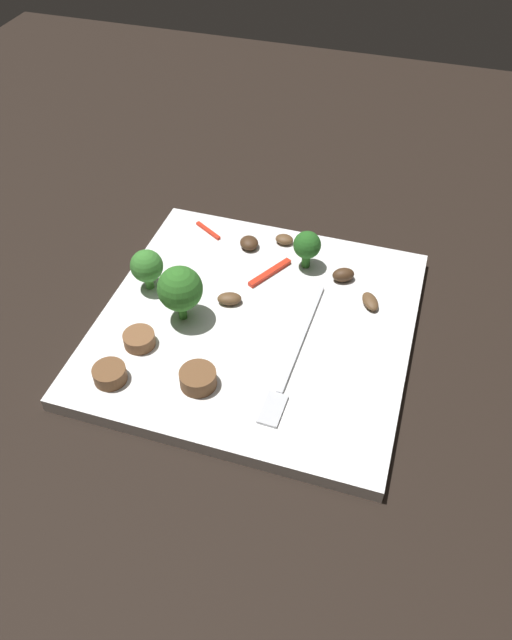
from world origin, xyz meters
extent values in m
plane|color=black|center=(0.00, 0.00, 0.00)|extent=(1.40, 1.40, 0.00)
cube|color=white|center=(0.00, 0.00, 0.01)|extent=(0.30, 0.30, 0.01)
cube|color=silver|center=(0.01, 0.05, 0.02)|extent=(0.15, 0.01, 0.00)
cube|color=silver|center=(0.10, 0.05, 0.02)|extent=(0.04, 0.02, 0.00)
cylinder|color=#296420|center=(-0.09, 0.03, 0.03)|extent=(0.01, 0.01, 0.02)
sphere|color=#235B1E|center=(-0.09, 0.03, 0.04)|extent=(0.03, 0.03, 0.03)
cylinder|color=#347525|center=(0.02, -0.07, 0.03)|extent=(0.01, 0.01, 0.03)
sphere|color=#2D6B23|center=(0.02, -0.07, 0.05)|extent=(0.04, 0.04, 0.04)
cylinder|color=#408630|center=(-0.01, -0.12, 0.02)|extent=(0.01, 0.01, 0.02)
sphere|color=#387A2D|center=(-0.01, -0.12, 0.04)|extent=(0.03, 0.03, 0.03)
cylinder|color=brown|center=(0.11, -0.10, 0.02)|extent=(0.03, 0.03, 0.01)
cylinder|color=brown|center=(0.06, -0.09, 0.02)|extent=(0.04, 0.04, 0.01)
cylinder|color=brown|center=(0.09, -0.02, 0.02)|extent=(0.04, 0.04, 0.02)
ellipsoid|color=brown|center=(-0.05, 0.10, 0.02)|extent=(0.03, 0.03, 0.01)
ellipsoid|color=#422B19|center=(-0.11, -0.04, 0.02)|extent=(0.03, 0.03, 0.01)
ellipsoid|color=#422B19|center=(-0.08, 0.07, 0.02)|extent=(0.02, 0.03, 0.01)
ellipsoid|color=brown|center=(-0.02, -0.03, 0.02)|extent=(0.02, 0.03, 0.01)
ellipsoid|color=brown|center=(-0.13, -0.01, 0.02)|extent=(0.02, 0.02, 0.01)
cube|color=red|center=(-0.07, -0.01, 0.02)|extent=(0.05, 0.03, 0.00)
cube|color=red|center=(-0.12, -0.09, 0.02)|extent=(0.02, 0.04, 0.00)
camera|label=1|loc=(0.41, 0.13, 0.45)|focal=34.83mm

